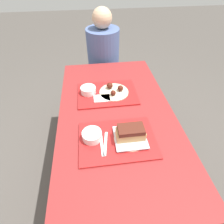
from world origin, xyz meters
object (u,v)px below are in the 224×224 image
(brisket_sandwich_plate, at_px, (130,134))
(person_seated_across, at_px, (103,50))
(wings_plate_far, at_px, (114,90))
(bowl_coleslaw_far, at_px, (88,90))
(bowl_coleslaw_near, at_px, (92,135))
(tray_far, at_px, (107,94))
(tray_near, at_px, (117,140))

(brisket_sandwich_plate, bearing_deg, person_seated_across, 92.46)
(wings_plate_far, bearing_deg, bowl_coleslaw_far, 175.07)
(bowl_coleslaw_near, bearing_deg, brisket_sandwich_plate, -8.32)
(bowl_coleslaw_near, xyz_separation_m, brisket_sandwich_plate, (0.23, -0.03, 0.01))
(tray_far, relative_size, bowl_coleslaw_far, 3.92)
(tray_far, xyz_separation_m, wings_plate_far, (0.05, 0.01, 0.02))
(person_seated_across, bearing_deg, bowl_coleslaw_far, -104.49)
(tray_far, xyz_separation_m, bowl_coleslaw_near, (-0.14, -0.43, 0.03))
(tray_far, distance_m, person_seated_across, 0.73)
(tray_far, relative_size, person_seated_across, 0.64)
(bowl_coleslaw_near, height_order, bowl_coleslaw_far, same)
(tray_near, relative_size, brisket_sandwich_plate, 2.36)
(bowl_coleslaw_near, relative_size, person_seated_across, 0.16)
(brisket_sandwich_plate, bearing_deg, bowl_coleslaw_far, 115.52)
(bowl_coleslaw_near, height_order, brisket_sandwich_plate, brisket_sandwich_plate)
(tray_near, bearing_deg, wings_plate_far, 84.75)
(wings_plate_far, xyz_separation_m, person_seated_across, (-0.02, 0.72, 0.01))
(tray_far, relative_size, wings_plate_far, 2.00)
(bowl_coleslaw_near, bearing_deg, tray_near, -10.94)
(bowl_coleslaw_far, bearing_deg, brisket_sandwich_plate, -64.48)
(bowl_coleslaw_far, relative_size, wings_plate_far, 0.51)
(bowl_coleslaw_far, distance_m, person_seated_across, 0.73)
(bowl_coleslaw_near, height_order, person_seated_across, person_seated_across)
(brisket_sandwich_plate, height_order, person_seated_across, person_seated_across)
(bowl_coleslaw_near, relative_size, bowl_coleslaw_far, 1.00)
(tray_near, relative_size, bowl_coleslaw_far, 3.92)
(tray_near, xyz_separation_m, bowl_coleslaw_far, (-0.16, 0.48, 0.03))
(brisket_sandwich_plate, xyz_separation_m, person_seated_across, (-0.05, 1.19, -0.02))
(bowl_coleslaw_far, xyz_separation_m, person_seated_across, (0.18, 0.70, -0.00))
(tray_far, relative_size, brisket_sandwich_plate, 2.36)
(tray_far, bearing_deg, person_seated_across, 87.20)
(wings_plate_far, bearing_deg, tray_near, -95.25)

